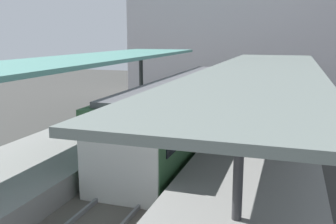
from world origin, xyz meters
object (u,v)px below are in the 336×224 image
(platform_bench, at_px, (258,134))
(litter_bin, at_px, (287,123))
(commuter_train, at_px, (185,111))
(passenger_near_bench, at_px, (293,118))
(platform_sign, at_px, (238,91))
(passenger_mid_platform, at_px, (237,102))

(platform_bench, distance_m, litter_bin, 2.80)
(commuter_train, distance_m, passenger_near_bench, 5.06)
(commuter_train, bearing_deg, platform_bench, -32.74)
(platform_sign, height_order, passenger_near_bench, platform_sign)
(commuter_train, relative_size, passenger_near_bench, 9.14)
(platform_sign, relative_size, passenger_mid_platform, 1.32)
(platform_bench, height_order, passenger_mid_platform, passenger_mid_platform)
(litter_bin, distance_m, passenger_mid_platform, 3.52)
(commuter_train, bearing_deg, passenger_near_bench, -7.56)
(platform_sign, bearing_deg, passenger_near_bench, -38.29)
(commuter_train, bearing_deg, passenger_mid_platform, 49.61)
(platform_bench, relative_size, passenger_mid_platform, 0.84)
(commuter_train, xyz_separation_m, litter_bin, (4.77, 0.21, -0.33))
(platform_sign, height_order, passenger_mid_platform, platform_sign)
(platform_sign, height_order, litter_bin, platform_sign)
(passenger_near_bench, bearing_deg, platform_bench, -127.18)
(passenger_near_bench, relative_size, passenger_mid_platform, 1.00)
(litter_bin, bearing_deg, passenger_mid_platform, 138.16)
(platform_bench, height_order, passenger_near_bench, passenger_near_bench)
(commuter_train, distance_m, litter_bin, 4.78)
(passenger_near_bench, height_order, passenger_mid_platform, passenger_mid_platform)
(platform_sign, relative_size, litter_bin, 2.76)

